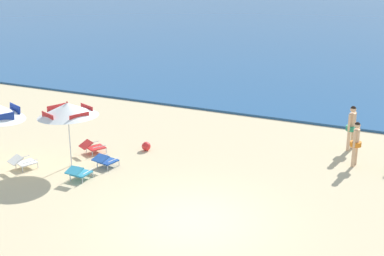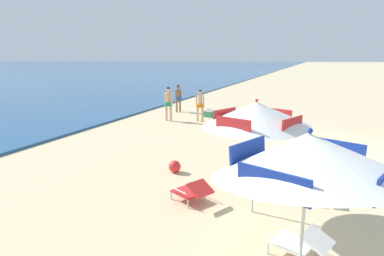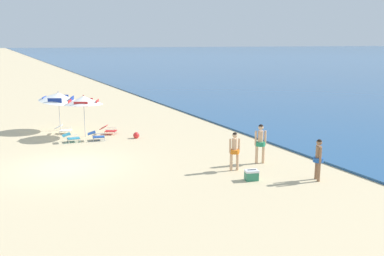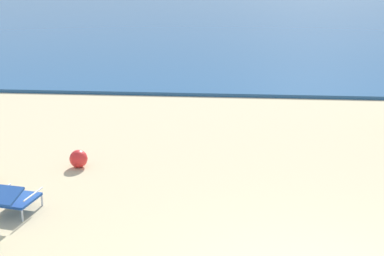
% 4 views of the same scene
% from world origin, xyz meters
% --- Properties ---
extents(lounge_chair_spare_folded, '(0.68, 0.94, 0.50)m').
position_xyz_m(lounge_chair_spare_folded, '(-4.32, 2.23, 0.28)').
color(lounge_chair_spare_folded, '#1E4799').
rests_on(lounge_chair_spare_folded, ground).
extents(beach_ball, '(0.33, 0.33, 0.33)m').
position_xyz_m(beach_ball, '(-3.91, 4.31, 0.17)').
color(beach_ball, red).
rests_on(beach_ball, ground).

